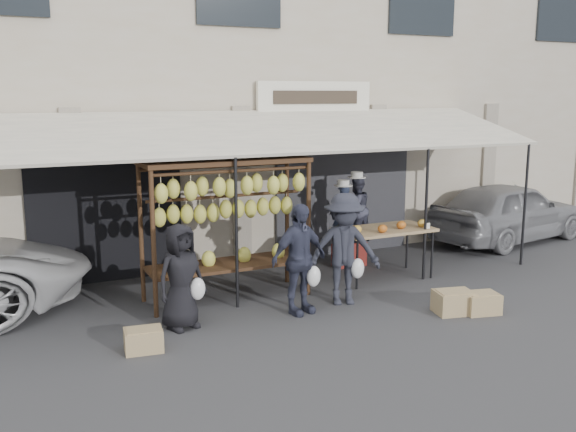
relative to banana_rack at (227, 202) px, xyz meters
name	(u,v)px	position (x,y,z in m)	size (l,w,h in m)	color
ground_plane	(331,321)	(0.98, -1.59, -1.57)	(90.00, 90.00, 0.00)	#2D2D30
shophouse	(191,74)	(0.98, 4.91, 2.07)	(24.00, 6.15, 7.30)	#BAAF9F
awning	(267,133)	(0.99, 0.69, 1.00)	(10.00, 2.35, 2.92)	silver
banana_rack	(227,202)	(0.00, 0.00, 0.00)	(2.60, 0.90, 2.24)	#352513
produce_table	(385,231)	(2.89, -0.09, -0.71)	(1.70, 0.90, 1.04)	tan
vendor_left	(343,215)	(2.60, 0.89, -0.57)	(0.42, 0.28, 1.15)	#202840
vendor_right	(356,209)	(2.91, 0.91, -0.49)	(0.61, 0.47, 1.25)	#37394B
customer_left	(181,276)	(-1.03, -0.92, -0.83)	(0.73, 0.47, 1.48)	black
customer_mid	(299,259)	(0.72, -1.07, -0.75)	(0.97, 0.40, 1.65)	#32354A
customer_right	(344,249)	(1.54, -0.98, -0.71)	(1.12, 0.65, 1.74)	#252631
stool_left	(342,256)	(2.60, 0.89, -1.36)	(0.30, 0.30, 0.43)	maroon
stool_right	(355,253)	(2.91, 0.91, -1.34)	(0.33, 0.33, 0.46)	maroon
crate_near_a	(454,302)	(2.80, -2.07, -1.41)	(0.56, 0.42, 0.33)	tan
crate_near_b	(481,303)	(3.17, -2.24, -1.42)	(0.51, 0.39, 0.30)	tan
crate_far	(144,340)	(-1.70, -1.51, -1.43)	(0.47, 0.36, 0.28)	tan
sedan	(509,211)	(6.98, 1.17, -0.90)	(1.60, 3.97, 1.35)	gray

